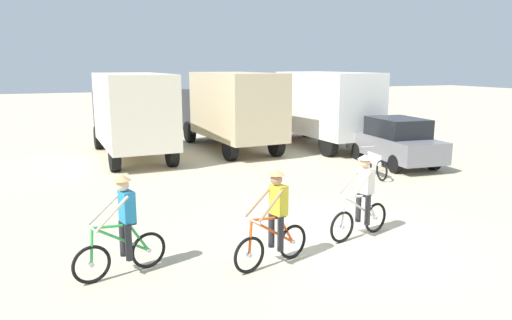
# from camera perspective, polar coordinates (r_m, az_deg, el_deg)

# --- Properties ---
(ground_plane) EXTENTS (120.00, 120.00, 0.00)m
(ground_plane) POSITION_cam_1_polar(r_m,az_deg,el_deg) (10.57, 10.37, -9.27)
(ground_plane) COLOR beige
(box_truck_cream_rv) EXTENTS (2.65, 6.84, 3.35)m
(box_truck_cream_rv) POSITION_cam_1_polar(r_m,az_deg,el_deg) (19.59, -14.68, 5.65)
(box_truck_cream_rv) COLOR beige
(box_truck_cream_rv) RESTS_ON ground
(box_truck_tan_camper) EXTENTS (2.86, 6.91, 3.35)m
(box_truck_tan_camper) POSITION_cam_1_polar(r_m,az_deg,el_deg) (20.91, -2.99, 6.34)
(box_truck_tan_camper) COLOR #CCB78E
(box_truck_tan_camper) RESTS_ON ground
(box_truck_white_box) EXTENTS (2.79, 6.89, 3.35)m
(box_truck_white_box) POSITION_cam_1_polar(r_m,az_deg,el_deg) (21.94, 7.64, 6.49)
(box_truck_white_box) COLOR white
(box_truck_white_box) RESTS_ON ground
(sedan_parked) EXTENTS (2.06, 4.32, 1.76)m
(sedan_parked) POSITION_cam_1_polar(r_m,az_deg,el_deg) (18.52, 16.24, 2.16)
(sedan_parked) COLOR slate
(sedan_parked) RESTS_ON ground
(cyclist_orange_shirt) EXTENTS (1.68, 0.66, 1.82)m
(cyclist_orange_shirt) POSITION_cam_1_polar(r_m,az_deg,el_deg) (8.79, -15.60, -7.95)
(cyclist_orange_shirt) COLOR black
(cyclist_orange_shirt) RESTS_ON ground
(cyclist_cowboy_hat) EXTENTS (1.67, 0.67, 1.82)m
(cyclist_cowboy_hat) POSITION_cam_1_polar(r_m,az_deg,el_deg) (8.88, 2.20, -7.33)
(cyclist_cowboy_hat) COLOR black
(cyclist_cowboy_hat) RESTS_ON ground
(cyclist_near_camera) EXTENTS (1.69, 0.62, 1.82)m
(cyclist_near_camera) POSITION_cam_1_polar(r_m,az_deg,el_deg) (10.54, 12.53, -4.58)
(cyclist_near_camera) COLOR black
(cyclist_near_camera) RESTS_ON ground
(bicycle_spare) EXTENTS (0.50, 1.72, 0.97)m
(bicycle_spare) POSITION_cam_1_polar(r_m,az_deg,el_deg) (16.32, 13.88, -0.63)
(bicycle_spare) COLOR black
(bicycle_spare) RESTS_ON ground
(supply_crate) EXTENTS (0.76, 0.72, 0.49)m
(supply_crate) POSITION_cam_1_polar(r_m,az_deg,el_deg) (18.87, 16.09, 0.36)
(supply_crate) COLOR #4C5199
(supply_crate) RESTS_ON ground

